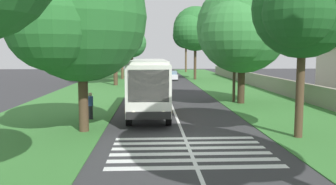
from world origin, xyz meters
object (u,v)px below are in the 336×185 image
Objects in this scene: trailing_car_1 at (149,79)px; roadside_tree_right_4 at (194,30)px; roadside_tree_right_0 at (185,36)px; roadside_tree_left_0 at (131,44)px; roadside_tree_right_3 at (240,29)px; roadside_tree_right_1 at (300,11)px; utility_pole at (234,59)px; trailing_minibus_0 at (149,67)px; coach_bus at (149,83)px; trailing_car_0 at (148,84)px; trailing_car_3 at (152,73)px; roadside_tree_left_3 at (77,20)px; roadside_tree_left_4 at (120,37)px; trailing_car_2 at (172,76)px; roadside_tree_left_2 at (113,18)px; pedestrian at (90,105)px.

trailing_car_1 is 0.37× the size of roadside_tree_right_4.
roadside_tree_right_0 is 22.84m from roadside_tree_right_4.
roadside_tree_left_0 is at bearing 94.30° from roadside_tree_right_0.
roadside_tree_right_1 is at bearing 179.48° from roadside_tree_right_3.
trailing_car_1 is 20.95m from utility_pole.
roadside_tree_right_0 is at bearing -44.55° from trailing_minibus_0.
trailing_car_0 is at bearing 0.82° from coach_bus.
coach_bus is 33.41m from roadside_tree_right_4.
roadside_tree_left_3 is at bearing 175.05° from trailing_car_3.
roadside_tree_right_1 is at bearing -179.51° from roadside_tree_right_4.
roadside_tree_right_4 reaches higher than roadside_tree_left_4.
trailing_car_2 is 39.84m from roadside_tree_right_1.
coach_bus is 23.56m from roadside_tree_left_2.
roadside_tree_left_0 reaches higher than pedestrian.
roadside_tree_left_2 is at bearing 35.68° from utility_pole.
trailing_car_3 is at bearing 23.53° from trailing_car_2.
roadside_tree_right_4 is at bearing 0.49° from roadside_tree_right_1.
roadside_tree_left_0 is (37.24, 3.95, 5.60)m from trailing_car_0.
roadside_tree_right_1 is at bearing -169.41° from roadside_tree_left_0.
roadside_tree_left_3 is at bearing 171.38° from trailing_car_0.
roadside_tree_right_4 is (0.25, -3.53, 7.15)m from trailing_car_2.
utility_pole is at bearing -156.70° from roadside_tree_left_4.
coach_bus is 16.93m from trailing_car_0.
roadside_tree_right_1 is (-32.27, -7.39, 5.54)m from trailing_car_1.
utility_pole is (-27.80, -11.97, -3.00)m from roadside_tree_left_4.
roadside_tree_right_0 reaches higher than coach_bus.
roadside_tree_left_0 is at bearing 4.43° from coach_bus.
roadside_tree_left_3 is at bearing 80.90° from roadside_tree_right_1.
trailing_car_2 is 24.62m from roadside_tree_right_0.
trailing_car_2 is 0.45× the size of roadside_tree_left_0.
roadside_tree_left_3 is 1.33× the size of utility_pole.
coach_bus is 1.28× the size of roadside_tree_right_1.
pedestrian is at bearing 0.61° from roadside_tree_left_3.
roadside_tree_left_0 is at bearing 28.30° from trailing_minibus_0.
trailing_car_2 is (31.93, -3.42, -1.48)m from coach_bus.
trailing_minibus_0 is 0.69× the size of roadside_tree_right_1.
roadside_tree_right_0 is (23.07, -4.41, 7.37)m from trailing_car_2.
pedestrian is at bearing 162.70° from roadside_tree_right_4.
trailing_car_3 is 19.48m from roadside_tree_left_2.
trailing_car_0 is 15.50m from trailing_car_2.
coach_bus reaches higher than trailing_minibus_0.
roadside_tree_left_3 is at bearing -179.47° from roadside_tree_left_0.
trailing_minibus_0 is at bearing -18.50° from roadside_tree_left_4.
roadside_tree_right_0 is at bearing -85.70° from roadside_tree_left_0.
roadside_tree_left_4 is at bearing 0.24° from roadside_tree_left_2.
pedestrian is at bearing 175.98° from trailing_minibus_0.
trailing_car_0 is 2.54× the size of pedestrian.
roadside_tree_left_0 is at bearing 0.53° from roadside_tree_left_3.
pedestrian is (-7.51, 10.90, -2.82)m from utility_pole.
trailing_car_2 is at bearing -26.71° from trailing_car_1.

